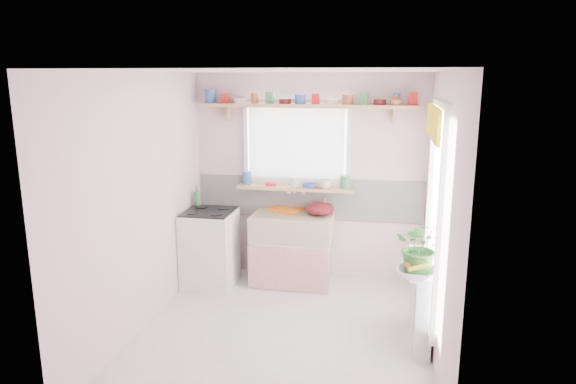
# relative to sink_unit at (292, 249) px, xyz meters

# --- Properties ---
(room) EXTENTS (3.20, 3.20, 3.20)m
(room) POSITION_rel_sink_unit_xyz_m (0.81, -0.43, 0.94)
(room) COLOR silver
(room) RESTS_ON ground
(sink_unit) EXTENTS (0.95, 0.65, 1.11)m
(sink_unit) POSITION_rel_sink_unit_xyz_m (0.00, 0.00, 0.00)
(sink_unit) COLOR white
(sink_unit) RESTS_ON ground
(cooker) EXTENTS (0.58, 0.58, 0.93)m
(cooker) POSITION_rel_sink_unit_xyz_m (-0.95, -0.24, 0.03)
(cooker) COLOR white
(cooker) RESTS_ON ground
(radiator_ledge) EXTENTS (0.22, 0.95, 0.78)m
(radiator_ledge) POSITION_rel_sink_unit_xyz_m (1.45, -1.09, -0.03)
(radiator_ledge) COLOR white
(radiator_ledge) RESTS_ON ground
(windowsill) EXTENTS (1.40, 0.22, 0.04)m
(windowsill) POSITION_rel_sink_unit_xyz_m (-0.00, 0.19, 0.71)
(windowsill) COLOR tan
(windowsill) RESTS_ON room
(pine_shelf) EXTENTS (2.52, 0.24, 0.04)m
(pine_shelf) POSITION_rel_sink_unit_xyz_m (0.15, 0.18, 1.69)
(pine_shelf) COLOR tan
(pine_shelf) RESTS_ON room
(shelf_crockery) EXTENTS (2.47, 0.11, 0.12)m
(shelf_crockery) POSITION_rel_sink_unit_xyz_m (0.15, 0.18, 1.76)
(shelf_crockery) COLOR #3359A5
(shelf_crockery) RESTS_ON pine_shelf
(sill_crockery) EXTENTS (1.35, 0.11, 0.12)m
(sill_crockery) POSITION_rel_sink_unit_xyz_m (-0.00, 0.19, 0.78)
(sill_crockery) COLOR #3359A5
(sill_crockery) RESTS_ON windowsill
(dish_tray) EXTENTS (0.45, 0.40, 0.04)m
(dish_tray) POSITION_rel_sink_unit_xyz_m (-0.12, 0.21, 0.44)
(dish_tray) COLOR orange
(dish_tray) RESTS_ON sink_unit
(colander) EXTENTS (0.37, 0.37, 0.15)m
(colander) POSITION_rel_sink_unit_xyz_m (0.32, 0.09, 0.49)
(colander) COLOR maroon
(colander) RESTS_ON sink_unit
(jade_plant) EXTENTS (0.44, 0.38, 0.49)m
(jade_plant) POSITION_rel_sink_unit_xyz_m (1.40, -1.40, 0.59)
(jade_plant) COLOR #336829
(jade_plant) RESTS_ON radiator_ledge
(fruit_bowl) EXTENTS (0.37, 0.37, 0.08)m
(fruit_bowl) POSITION_rel_sink_unit_xyz_m (1.36, -1.49, 0.38)
(fruit_bowl) COLOR silver
(fruit_bowl) RESTS_ON radiator_ledge
(herb_pot) EXTENTS (0.12, 0.10, 0.20)m
(herb_pot) POSITION_rel_sink_unit_xyz_m (1.36, -1.49, 0.44)
(herb_pot) COLOR #28662A
(herb_pot) RESTS_ON radiator_ledge
(soap_bottle_sink) EXTENTS (0.10, 0.10, 0.19)m
(soap_bottle_sink) POSITION_rel_sink_unit_xyz_m (0.37, 0.13, 0.52)
(soap_bottle_sink) COLOR #D5C35E
(soap_bottle_sink) RESTS_ON sink_unit
(sill_cup) EXTENTS (0.17, 0.17, 0.11)m
(sill_cup) POSITION_rel_sink_unit_xyz_m (0.38, 0.13, 0.78)
(sill_cup) COLOR beige
(sill_cup) RESTS_ON windowsill
(sill_bowl) EXTENTS (0.19, 0.19, 0.05)m
(sill_bowl) POSITION_rel_sink_unit_xyz_m (0.18, 0.13, 0.76)
(sill_bowl) COLOR #375AB3
(sill_bowl) RESTS_ON windowsill
(shelf_vase) EXTENTS (0.15, 0.15, 0.14)m
(shelf_vase) POSITION_rel_sink_unit_xyz_m (1.14, 0.12, 1.78)
(shelf_vase) COLOR #A14F31
(shelf_vase) RESTS_ON pine_shelf
(cooker_bottle) EXTENTS (0.12, 0.12, 0.24)m
(cooker_bottle) POSITION_rel_sink_unit_xyz_m (-1.17, -0.02, 0.60)
(cooker_bottle) COLOR #3C7840
(cooker_bottle) RESTS_ON cooker
(fruit) EXTENTS (0.20, 0.14, 0.10)m
(fruit) POSITION_rel_sink_unit_xyz_m (1.37, -1.49, 0.45)
(fruit) COLOR orange
(fruit) RESTS_ON fruit_bowl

